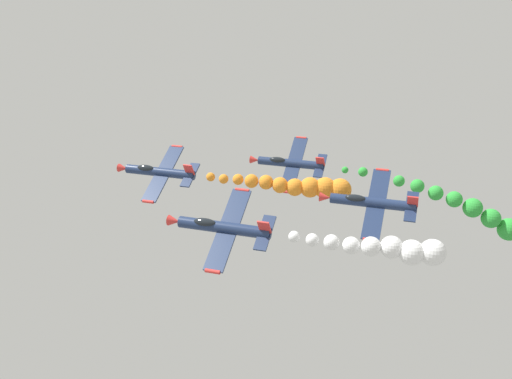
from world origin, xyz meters
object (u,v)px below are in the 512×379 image
object	(u,v)px
airplane_lead	(159,172)
airplane_right_inner	(290,163)
airplane_left_inner	(222,227)
airplane_left_outer	(371,202)

from	to	relation	value
airplane_lead	airplane_right_inner	xyz separation A→B (m)	(11.94, -13.14, -0.96)
airplane_left_inner	airplane_right_inner	xyz separation A→B (m)	(24.94, 0.39, -0.72)
airplane_left_outer	airplane_lead	bearing A→B (deg)	88.30
airplane_lead	airplane_right_inner	size ratio (longest dim) A/B	1.00
airplane_left_inner	airplane_right_inner	size ratio (longest dim) A/B	1.00
airplane_left_inner	airplane_left_outer	distance (m)	17.19
airplane_right_inner	airplane_left_outer	distance (m)	17.78
airplane_lead	airplane_left_inner	world-z (taller)	airplane_lead
airplane_lead	airplane_left_outer	distance (m)	25.60
airplane_lead	airplane_left_outer	bearing A→B (deg)	-91.70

